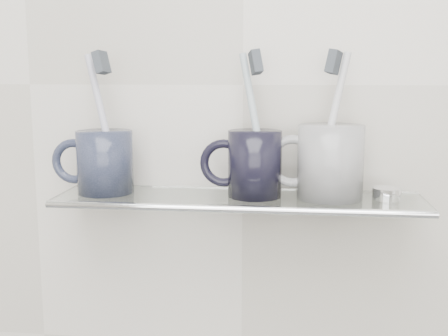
# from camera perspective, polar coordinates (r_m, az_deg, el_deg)

# --- Properties ---
(wall_back) EXTENTS (2.50, 0.00, 2.50)m
(wall_back) POSITION_cam_1_polar(r_m,az_deg,el_deg) (0.81, 1.94, 8.44)
(wall_back) COLOR beige
(wall_back) RESTS_ON ground
(shelf_glass) EXTENTS (0.50, 0.12, 0.01)m
(shelf_glass) POSITION_cam_1_polar(r_m,az_deg,el_deg) (0.77, 1.50, -3.20)
(shelf_glass) COLOR silver
(shelf_glass) RESTS_ON wall_back
(shelf_rail) EXTENTS (0.50, 0.01, 0.01)m
(shelf_rail) POSITION_cam_1_polar(r_m,az_deg,el_deg) (0.72, 1.11, -4.20)
(shelf_rail) COLOR silver
(shelf_rail) RESTS_ON shelf_glass
(bracket_left) EXTENTS (0.02, 0.03, 0.02)m
(bracket_left) POSITION_cam_1_polar(r_m,az_deg,el_deg) (0.86, -12.31, -2.79)
(bracket_left) COLOR silver
(bracket_left) RESTS_ON wall_back
(bracket_right) EXTENTS (0.02, 0.03, 0.02)m
(bracket_right) POSITION_cam_1_polar(r_m,az_deg,el_deg) (0.83, 16.45, -3.46)
(bracket_right) COLOR silver
(bracket_right) RESTS_ON wall_back
(mug_left) EXTENTS (0.10, 0.10, 0.09)m
(mug_left) POSITION_cam_1_polar(r_m,az_deg,el_deg) (0.80, -12.00, 0.60)
(mug_left) COLOR black
(mug_left) RESTS_ON shelf_glass
(mug_left_handle) EXTENTS (0.06, 0.01, 0.06)m
(mug_left_handle) POSITION_cam_1_polar(r_m,az_deg,el_deg) (0.82, -14.99, 0.65)
(mug_left_handle) COLOR black
(mug_left_handle) RESTS_ON mug_left
(toothbrush_left) EXTENTS (0.06, 0.04, 0.19)m
(toothbrush_left) POSITION_cam_1_polar(r_m,az_deg,el_deg) (0.80, -12.14, 4.67)
(toothbrush_left) COLOR #AAA6C2
(toothbrush_left) RESTS_ON mug_left
(bristles_left) EXTENTS (0.02, 0.03, 0.03)m
(bristles_left) POSITION_cam_1_polar(r_m,az_deg,el_deg) (0.79, -12.35, 10.43)
(bristles_left) COLOR #333940
(bristles_left) RESTS_ON toothbrush_left
(mug_center) EXTENTS (0.08, 0.08, 0.09)m
(mug_center) POSITION_cam_1_polar(r_m,az_deg,el_deg) (0.76, 3.15, 0.44)
(mug_center) COLOR black
(mug_center) RESTS_ON shelf_glass
(mug_center_handle) EXTENTS (0.07, 0.01, 0.07)m
(mug_center_handle) POSITION_cam_1_polar(r_m,az_deg,el_deg) (0.77, -0.02, 0.49)
(mug_center_handle) COLOR black
(mug_center_handle) RESTS_ON mug_center
(toothbrush_center) EXTENTS (0.05, 0.05, 0.19)m
(toothbrush_center) POSITION_cam_1_polar(r_m,az_deg,el_deg) (0.76, 3.18, 4.62)
(toothbrush_center) COLOR #91AFB6
(toothbrush_center) RESTS_ON mug_center
(bristles_center) EXTENTS (0.02, 0.03, 0.04)m
(bristles_center) POSITION_cam_1_polar(r_m,az_deg,el_deg) (0.75, 3.24, 10.68)
(bristles_center) COLOR #333940
(bristles_center) RESTS_ON toothbrush_center
(mug_right) EXTENTS (0.09, 0.09, 0.10)m
(mug_right) POSITION_cam_1_polar(r_m,az_deg,el_deg) (0.76, 10.75, 0.61)
(mug_right) COLOR silver
(mug_right) RESTS_ON shelf_glass
(mug_right_handle) EXTENTS (0.07, 0.01, 0.07)m
(mug_right_handle) POSITION_cam_1_polar(r_m,az_deg,el_deg) (0.76, 7.00, 0.69)
(mug_right_handle) COLOR silver
(mug_right_handle) RESTS_ON mug_right
(toothbrush_right) EXTENTS (0.05, 0.03, 0.19)m
(toothbrush_right) POSITION_cam_1_polar(r_m,az_deg,el_deg) (0.76, 10.88, 4.46)
(toothbrush_right) COLOR silver
(toothbrush_right) RESTS_ON mug_right
(bristles_right) EXTENTS (0.03, 0.03, 0.03)m
(bristles_right) POSITION_cam_1_polar(r_m,az_deg,el_deg) (0.75, 11.07, 10.52)
(bristles_right) COLOR #333940
(bristles_right) RESTS_ON toothbrush_right
(chrome_cap) EXTENTS (0.04, 0.04, 0.02)m
(chrome_cap) POSITION_cam_1_polar(r_m,az_deg,el_deg) (0.78, 16.20, -2.51)
(chrome_cap) COLOR silver
(chrome_cap) RESTS_ON shelf_glass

